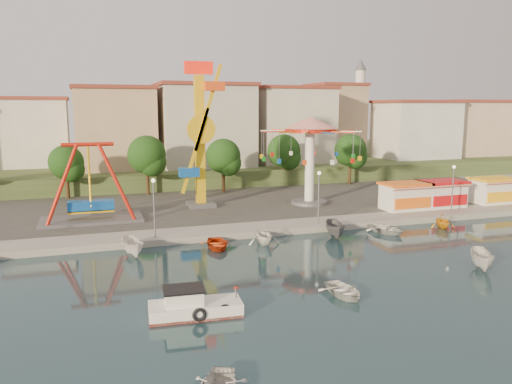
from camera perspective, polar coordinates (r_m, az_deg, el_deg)
name	(u,v)px	position (r m, az deg, el deg)	size (l,w,h in m)	color
ground	(295,281)	(35.53, 4.47, -10.12)	(200.00, 200.00, 0.00)	#122633
quay_deck	(165,172)	(94.40, -10.40, 2.31)	(200.00, 100.00, 0.60)	#9E998E
asphalt_pad	(202,199)	(63.19, -6.20, -0.84)	(90.00, 28.00, 0.01)	#4C4944
hill_terrace	(161,162)	(99.19, -10.83, 3.34)	(200.00, 60.00, 3.00)	#384C26
pirate_ship_ride	(90,184)	(52.95, -18.46, 0.86)	(10.00, 5.00, 8.00)	#59595E
kamikaze_tower	(202,138)	(57.33, -6.23, 6.14)	(4.23, 3.10, 16.50)	#59595E
wave_swinger	(310,140)	(59.34, 6.20, 5.88)	(11.60, 11.60, 10.40)	#59595E
booth_left	(405,196)	(58.81, 16.65, -0.43)	(5.40, 3.78, 3.08)	white
booth_mid	(442,193)	(61.81, 20.45, -0.16)	(5.40, 3.78, 3.08)	white
booth_right	(493,190)	(66.79, 25.49, 0.19)	(5.40, 3.78, 3.08)	white
lamp_post_1	(154,210)	(44.94, -11.56, -2.00)	(0.14, 0.14, 5.00)	#59595E
lamp_post_2	(319,199)	(49.42, 7.17, -0.83)	(0.14, 0.14, 5.00)	#59595E
lamp_post_3	(453,191)	(58.11, 21.54, 0.13)	(0.14, 0.14, 5.00)	#59595E
tree_1	(66,162)	(67.38, -20.88, 3.18)	(4.35, 4.35, 6.80)	#382314
tree_2	(147,155)	(67.22, -12.37, 4.19)	(5.02, 5.02, 7.85)	#382314
tree_3	(223,156)	(67.65, -3.76, 4.11)	(4.68, 4.68, 7.32)	#382314
tree_4	(284,151)	(73.60, 3.20, 4.71)	(4.86, 4.86, 7.60)	#382314
tree_5	(350,150)	(76.27, 10.74, 4.70)	(4.83, 4.83, 7.54)	#382314
building_1	(31,139)	(82.66, -24.30, 5.50)	(12.33, 9.01, 8.63)	silver
building_2	(121,129)	(82.93, -15.20, 6.92)	(11.95, 9.28, 11.23)	tan
building_3	(210,135)	(81.86, -5.29, 6.47)	(12.59, 10.50, 9.20)	beige
building_4	(280,133)	(89.12, 2.71, 6.76)	(10.75, 9.23, 9.24)	beige
building_5	(351,127)	(93.07, 10.85, 7.33)	(12.77, 10.96, 11.21)	tan
building_6	(412,123)	(98.09, 17.38, 7.51)	(8.23, 8.98, 12.36)	silver
building_7	(446,131)	(109.30, 20.90, 6.54)	(11.59, 10.93, 8.76)	beige
minaret	(359,105)	(98.00, 11.74, 9.71)	(2.80, 2.80, 18.00)	silver
cabin_motorboat	(193,308)	(29.97, -7.20, -12.97)	(5.51, 2.48, 1.88)	white
rowboat_a	(344,291)	(33.16, 10.00, -11.04)	(2.50, 3.50, 0.72)	white
skiff	(482,260)	(41.36, 24.45, -7.06)	(1.43, 3.79, 1.46)	silver
moored_boat_2	(133,247)	(42.17, -13.88, -6.13)	(1.46, 3.88, 1.50)	silver
moored_boat_3	(217,244)	(43.34, -4.49, -5.93)	(2.73, 3.82, 0.79)	red
moored_boat_4	(263,235)	(44.41, 0.86, -4.90)	(2.82, 3.26, 1.72)	white
moored_boat_5	(335,229)	(47.20, 9.05, -4.24)	(1.53, 4.07, 1.57)	#59575C
moored_boat_6	(386,229)	(50.05, 14.68, -4.09)	(2.82, 3.94, 0.82)	white
moored_boat_7	(443,221)	(53.78, 20.54, -3.09)	(2.41, 2.79, 1.47)	orange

